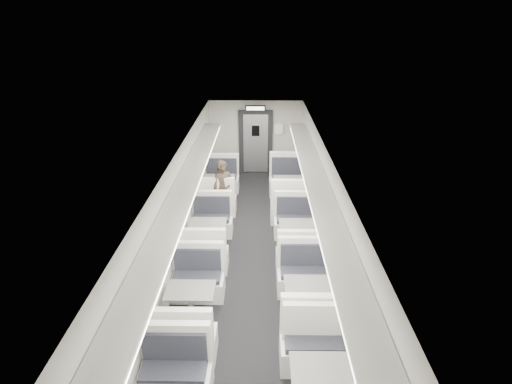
{
  "coord_description": "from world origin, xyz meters",
  "views": [
    {
      "loc": [
        0.17,
        -6.72,
        4.91
      ],
      "look_at": [
        0.06,
        1.88,
        1.06
      ],
      "focal_mm": 28.0,
      "sensor_mm": 36.0,
      "label": 1
    }
  ],
  "objects_px": {
    "booth_right_c": "(308,301)",
    "passenger": "(223,190)",
    "booth_left_c": "(191,306)",
    "vestibule_door": "(256,142)",
    "booth_right_b": "(298,238)",
    "booth_left_a": "(219,189)",
    "exit_sign": "(255,108)",
    "booth_right_a": "(291,193)",
    "booth_left_b": "(208,236)"
  },
  "relations": [
    {
      "from": "booth_right_c",
      "to": "booth_left_a",
      "type": "bearing_deg",
      "value": 112.71
    },
    {
      "from": "exit_sign",
      "to": "booth_right_b",
      "type": "bearing_deg",
      "value": -77.45
    },
    {
      "from": "booth_right_b",
      "to": "passenger",
      "type": "distance_m",
      "value": 2.51
    },
    {
      "from": "booth_right_c",
      "to": "exit_sign",
      "type": "distance_m",
      "value": 6.96
    },
    {
      "from": "booth_right_c",
      "to": "passenger",
      "type": "height_order",
      "value": "passenger"
    },
    {
      "from": "booth_left_c",
      "to": "booth_right_b",
      "type": "height_order",
      "value": "booth_right_b"
    },
    {
      "from": "booth_left_b",
      "to": "passenger",
      "type": "distance_m",
      "value": 1.72
    },
    {
      "from": "booth_left_a",
      "to": "booth_right_b",
      "type": "bearing_deg",
      "value": -52.96
    },
    {
      "from": "vestibule_door",
      "to": "exit_sign",
      "type": "xyz_separation_m",
      "value": [
        0.0,
        -0.49,
        1.24
      ]
    },
    {
      "from": "booth_right_a",
      "to": "booth_right_c",
      "type": "xyz_separation_m",
      "value": [
        0.0,
        -4.47,
        -0.05
      ]
    },
    {
      "from": "vestibule_door",
      "to": "exit_sign",
      "type": "bearing_deg",
      "value": -90.0
    },
    {
      "from": "booth_right_c",
      "to": "vestibule_door",
      "type": "distance_m",
      "value": 7.21
    },
    {
      "from": "booth_left_c",
      "to": "booth_right_a",
      "type": "distance_m",
      "value": 5.03
    },
    {
      "from": "booth_left_c",
      "to": "booth_right_b",
      "type": "relative_size",
      "value": 0.98
    },
    {
      "from": "booth_left_a",
      "to": "exit_sign",
      "type": "height_order",
      "value": "exit_sign"
    },
    {
      "from": "booth_left_b",
      "to": "exit_sign",
      "type": "bearing_deg",
      "value": 77.3
    },
    {
      "from": "passenger",
      "to": "booth_right_a",
      "type": "bearing_deg",
      "value": -0.48
    },
    {
      "from": "booth_left_c",
      "to": "booth_right_b",
      "type": "bearing_deg",
      "value": 48.68
    },
    {
      "from": "booth_right_b",
      "to": "booth_right_c",
      "type": "relative_size",
      "value": 1.0
    },
    {
      "from": "booth_right_b",
      "to": "exit_sign",
      "type": "xyz_separation_m",
      "value": [
        -1.0,
        4.49,
        1.92
      ]
    },
    {
      "from": "booth_right_a",
      "to": "passenger",
      "type": "relative_size",
      "value": 1.49
    },
    {
      "from": "booth_right_b",
      "to": "passenger",
      "type": "bearing_deg",
      "value": 136.38
    },
    {
      "from": "booth_left_a",
      "to": "booth_right_b",
      "type": "xyz_separation_m",
      "value": [
        2.0,
        -2.65,
        -0.01
      ]
    },
    {
      "from": "booth_right_b",
      "to": "booth_right_c",
      "type": "distance_m",
      "value": 2.13
    },
    {
      "from": "booth_right_c",
      "to": "exit_sign",
      "type": "relative_size",
      "value": 3.28
    },
    {
      "from": "booth_left_a",
      "to": "passenger",
      "type": "xyz_separation_m",
      "value": [
        0.21,
        -0.94,
        0.4
      ]
    },
    {
      "from": "booth_left_a",
      "to": "vestibule_door",
      "type": "bearing_deg",
      "value": 66.76
    },
    {
      "from": "passenger",
      "to": "vestibule_door",
      "type": "relative_size",
      "value": 0.74
    },
    {
      "from": "exit_sign",
      "to": "booth_right_a",
      "type": "bearing_deg",
      "value": -65.05
    },
    {
      "from": "booth_right_a",
      "to": "exit_sign",
      "type": "bearing_deg",
      "value": 114.95
    },
    {
      "from": "booth_left_c",
      "to": "booth_right_c",
      "type": "xyz_separation_m",
      "value": [
        2.0,
        0.15,
        0.01
      ]
    },
    {
      "from": "booth_right_b",
      "to": "booth_right_a",
      "type": "bearing_deg",
      "value": 90.0
    },
    {
      "from": "booth_left_c",
      "to": "passenger",
      "type": "relative_size",
      "value": 1.29
    },
    {
      "from": "booth_right_b",
      "to": "exit_sign",
      "type": "height_order",
      "value": "exit_sign"
    },
    {
      "from": "booth_right_b",
      "to": "booth_right_c",
      "type": "xyz_separation_m",
      "value": [
        0.0,
        -2.13,
        0.0
      ]
    },
    {
      "from": "booth_left_b",
      "to": "booth_right_a",
      "type": "height_order",
      "value": "booth_right_a"
    },
    {
      "from": "booth_left_a",
      "to": "booth_left_c",
      "type": "xyz_separation_m",
      "value": [
        0.0,
        -4.93,
        -0.01
      ]
    },
    {
      "from": "booth_right_a",
      "to": "passenger",
      "type": "distance_m",
      "value": 1.93
    },
    {
      "from": "booth_right_c",
      "to": "vestibule_door",
      "type": "height_order",
      "value": "vestibule_door"
    },
    {
      "from": "booth_left_c",
      "to": "vestibule_door",
      "type": "bearing_deg",
      "value": 82.15
    },
    {
      "from": "booth_left_b",
      "to": "booth_left_c",
      "type": "relative_size",
      "value": 1.0
    },
    {
      "from": "booth_right_b",
      "to": "passenger",
      "type": "height_order",
      "value": "passenger"
    },
    {
      "from": "passenger",
      "to": "exit_sign",
      "type": "bearing_deg",
      "value": 54.14
    },
    {
      "from": "booth_right_c",
      "to": "passenger",
      "type": "distance_m",
      "value": 4.25
    },
    {
      "from": "booth_left_b",
      "to": "booth_right_a",
      "type": "bearing_deg",
      "value": 48.86
    },
    {
      "from": "booth_left_b",
      "to": "booth_left_c",
      "type": "xyz_separation_m",
      "value": [
        0.0,
        -2.33,
        -0.0
      ]
    },
    {
      "from": "booth_left_c",
      "to": "booth_right_c",
      "type": "height_order",
      "value": "booth_right_c"
    },
    {
      "from": "booth_left_c",
      "to": "vestibule_door",
      "type": "distance_m",
      "value": 7.35
    },
    {
      "from": "booth_left_c",
      "to": "booth_right_a",
      "type": "xyz_separation_m",
      "value": [
        2.0,
        4.62,
        0.06
      ]
    },
    {
      "from": "booth_left_b",
      "to": "passenger",
      "type": "bearing_deg",
      "value": 82.77
    }
  ]
}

